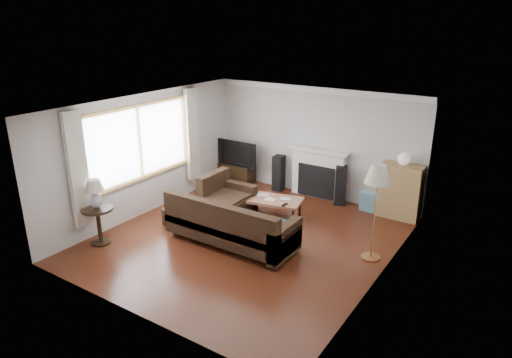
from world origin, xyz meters
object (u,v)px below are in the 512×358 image
Objects in this scene: sectional_sofa at (231,222)px; tv_stand at (237,173)px; floor_lamp at (375,213)px; side_table at (99,226)px; coffee_table at (272,209)px; bookshelf at (400,192)px.

tv_stand is at bearing 123.87° from sectional_sofa.
floor_lamp is 4.88m from side_table.
sectional_sofa is at bearing -159.47° from floor_lamp.
sectional_sofa is 2.52m from floor_lamp.
floor_lamp reaches higher than side_table.
floor_lamp reaches higher than tv_stand.
floor_lamp is (2.32, 0.87, 0.42)m from sectional_sofa.
sectional_sofa is 2.23× the size of coffee_table.
tv_stand is 0.79× the size of bookshelf.
coffee_table is 1.67× the size of side_table.
bookshelf is at bearing 23.25° from coffee_table.
bookshelf is at bearing 93.71° from floor_lamp.
bookshelf is 1.98m from floor_lamp.
tv_stand is at bearing -179.67° from bookshelf.
side_table is (-4.33, -2.18, -0.49)m from floor_lamp.
bookshelf is at bearing 52.15° from sectional_sofa.
floor_lamp is (4.20, -1.93, 0.62)m from tv_stand.
floor_lamp is at bearing -23.40° from coffee_table.
floor_lamp is at bearing -86.29° from bookshelf.
floor_lamp reaches higher than sectional_sofa.
coffee_table is at bearing 86.72° from sectional_sofa.
bookshelf is 1.62× the size of side_table.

